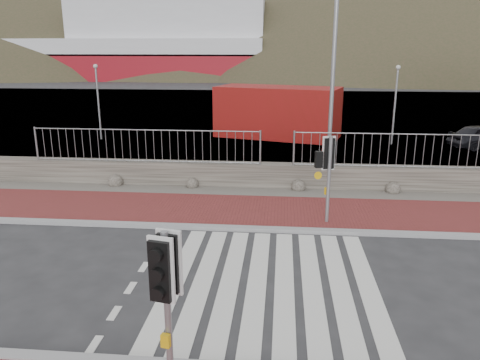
# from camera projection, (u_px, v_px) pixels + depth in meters

# --- Properties ---
(ground) EXTENTS (220.00, 220.00, 0.00)m
(ground) POSITION_uv_depth(u_px,v_px,m) (271.00, 283.00, 10.28)
(ground) COLOR #28282B
(ground) RESTS_ON ground
(sidewalk_far) EXTENTS (40.00, 3.00, 0.08)m
(sidewalk_far) POSITION_uv_depth(u_px,v_px,m) (275.00, 212.00, 14.58)
(sidewalk_far) COLOR maroon
(sidewalk_far) RESTS_ON ground
(kerb_far) EXTENTS (40.00, 0.25, 0.12)m
(kerb_far) POSITION_uv_depth(u_px,v_px,m) (274.00, 230.00, 13.14)
(kerb_far) COLOR gray
(kerb_far) RESTS_ON ground
(zebra_crossing) EXTENTS (4.62, 5.60, 0.01)m
(zebra_crossing) POSITION_uv_depth(u_px,v_px,m) (271.00, 283.00, 10.28)
(zebra_crossing) COLOR silver
(zebra_crossing) RESTS_ON ground
(gravel_strip) EXTENTS (40.00, 1.50, 0.06)m
(gravel_strip) POSITION_uv_depth(u_px,v_px,m) (276.00, 193.00, 16.50)
(gravel_strip) COLOR #59544C
(gravel_strip) RESTS_ON ground
(stone_wall) EXTENTS (40.00, 0.60, 0.90)m
(stone_wall) POSITION_uv_depth(u_px,v_px,m) (276.00, 176.00, 17.15)
(stone_wall) COLOR #433E37
(stone_wall) RESTS_ON ground
(railing) EXTENTS (18.07, 0.07, 1.22)m
(railing) POSITION_uv_depth(u_px,v_px,m) (277.00, 140.00, 16.63)
(railing) COLOR gray
(railing) RESTS_ON stone_wall
(quay) EXTENTS (120.00, 40.00, 0.50)m
(quay) POSITION_uv_depth(u_px,v_px,m) (281.00, 113.00, 37.00)
(quay) COLOR #4C4C4F
(quay) RESTS_ON ground
(water) EXTENTS (220.00, 50.00, 0.05)m
(water) POSITION_uv_depth(u_px,v_px,m) (282.00, 82.00, 70.53)
(water) COLOR #3F4C54
(water) RESTS_ON ground
(ferry) EXTENTS (50.00, 16.00, 20.00)m
(ferry) POSITION_uv_depth(u_px,v_px,m) (131.00, 45.00, 76.01)
(ferry) COLOR maroon
(ferry) RESTS_ON ground
(hills_backdrop) EXTENTS (254.00, 90.00, 100.00)m
(hills_backdrop) POSITION_uv_depth(u_px,v_px,m) (312.00, 183.00, 100.19)
(hills_backdrop) COLOR #343620
(hills_backdrop) RESTS_ON ground
(traffic_signal_near) EXTENTS (0.41, 0.29, 2.60)m
(traffic_signal_near) POSITION_uv_depth(u_px,v_px,m) (166.00, 280.00, 6.50)
(traffic_signal_near) COLOR gray
(traffic_signal_near) RESTS_ON ground
(traffic_signal_far) EXTENTS (0.64, 0.34, 2.61)m
(traffic_signal_far) POSITION_uv_depth(u_px,v_px,m) (329.00, 161.00, 13.19)
(traffic_signal_far) COLOR gray
(traffic_signal_far) RESTS_ON ground
(streetlight) EXTENTS (1.83, 0.32, 8.63)m
(streetlight) POSITION_uv_depth(u_px,v_px,m) (338.00, 51.00, 16.54)
(streetlight) COLOR gray
(streetlight) RESTS_ON ground
(shipping_container) EXTENTS (7.38, 4.69, 2.85)m
(shipping_container) POSITION_uv_depth(u_px,v_px,m) (278.00, 112.00, 26.69)
(shipping_container) COLOR maroon
(shipping_container) RESTS_ON ground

